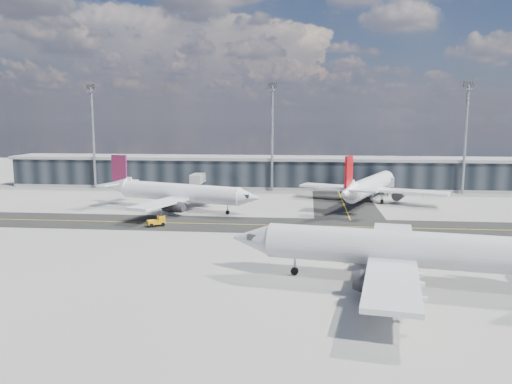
% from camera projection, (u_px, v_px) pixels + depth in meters
% --- Properties ---
extents(ground, '(300.00, 300.00, 0.00)m').
position_uv_depth(ground, '(253.00, 229.00, 88.57)').
color(ground, gray).
rests_on(ground, ground).
extents(taxiway_lanes, '(180.00, 63.00, 0.03)m').
position_uv_depth(taxiway_lanes, '(278.00, 218.00, 98.74)').
color(taxiway_lanes, black).
rests_on(taxiway_lanes, ground).
extents(terminal_concourse, '(152.00, 19.80, 8.80)m').
position_uv_depth(terminal_concourse, '(274.00, 173.00, 142.02)').
color(terminal_concourse, black).
rests_on(terminal_concourse, ground).
extents(floodlight_masts, '(102.50, 0.70, 28.90)m').
position_uv_depth(floodlight_masts, '(272.00, 133.00, 133.53)').
color(floodlight_masts, gray).
rests_on(floodlight_masts, ground).
extents(airliner_af, '(37.46, 32.34, 11.39)m').
position_uv_depth(airliner_af, '(178.00, 193.00, 107.04)').
color(airliner_af, white).
rests_on(airliner_af, ground).
extents(airliner_redtail, '(34.01, 39.31, 12.10)m').
position_uv_depth(airliner_redtail, '(370.00, 186.00, 116.05)').
color(airliner_redtail, white).
rests_on(airliner_redtail, ground).
extents(airliner_near, '(43.07, 36.89, 12.78)m').
position_uv_depth(airliner_near, '(408.00, 250.00, 58.73)').
color(airliner_near, silver).
rests_on(airliner_near, ground).
extents(baggage_tug, '(3.50, 2.95, 2.00)m').
position_uv_depth(baggage_tug, '(158.00, 221.00, 91.16)').
color(baggage_tug, '#EE9E0C').
rests_on(baggage_tug, ground).
extents(service_van, '(2.92, 5.25, 1.39)m').
position_uv_depth(service_van, '(369.00, 193.00, 126.84)').
color(service_van, white).
rests_on(service_van, ground).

